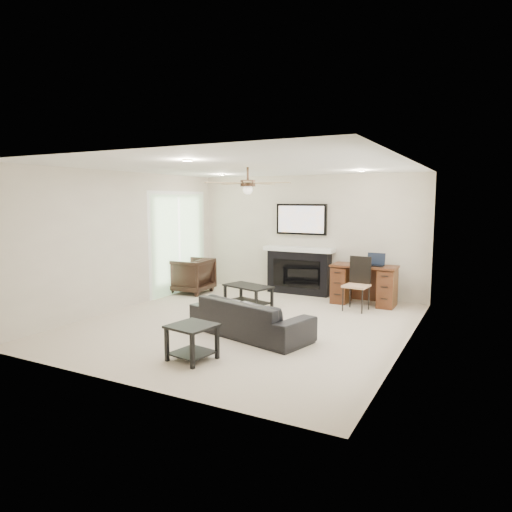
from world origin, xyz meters
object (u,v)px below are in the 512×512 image
object	(u,v)px
fireplace_unit	(299,249)
coffee_table	(248,296)
armchair	(191,275)
desk	(364,285)
sofa	(250,317)

from	to	relation	value
fireplace_unit	coffee_table	bearing A→B (deg)	-104.68
armchair	desk	bearing A→B (deg)	96.09
sofa	desk	size ratio (longest dim) A/B	1.55
sofa	armchair	world-z (taller)	armchair
fireplace_unit	desk	world-z (taller)	fireplace_unit
sofa	coffee_table	size ratio (longest dim) A/B	2.10
sofa	desk	xyz separation A→B (m)	(0.98, 2.77, 0.10)
sofa	coffee_table	distance (m)	1.84
sofa	fireplace_unit	bearing A→B (deg)	-66.47
coffee_table	fireplace_unit	bearing A→B (deg)	91.72
armchair	fireplace_unit	xyz separation A→B (m)	(2.10, 0.96, 0.58)
sofa	armchair	size ratio (longest dim) A/B	2.29
coffee_table	fireplace_unit	world-z (taller)	fireplace_unit
sofa	coffee_table	bearing A→B (deg)	-46.31
armchair	desk	world-z (taller)	desk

